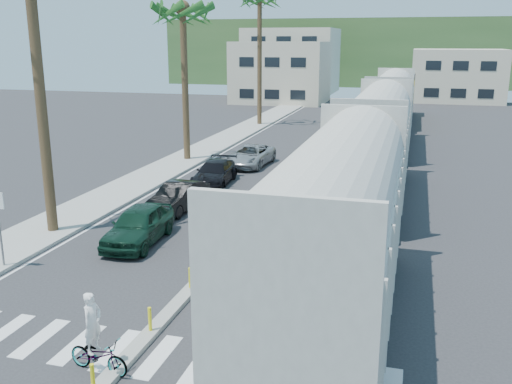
# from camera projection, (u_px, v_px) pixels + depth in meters

# --- Properties ---
(ground) EXTENTS (140.00, 140.00, 0.00)m
(ground) POSITION_uv_depth(u_px,v_px,m) (165.00, 319.00, 17.07)
(ground) COLOR #28282B
(ground) RESTS_ON ground
(sidewalk) EXTENTS (3.00, 90.00, 0.15)m
(sidewalk) POSITION_uv_depth(u_px,v_px,m) (200.00, 152.00, 42.54)
(sidewalk) COLOR gray
(sidewalk) RESTS_ON ground
(rails) EXTENTS (1.56, 100.00, 0.06)m
(rails) POSITION_uv_depth(u_px,v_px,m) (387.00, 154.00, 41.83)
(rails) COLOR black
(rails) RESTS_ON ground
(median) EXTENTS (0.45, 60.00, 0.85)m
(median) POSITION_uv_depth(u_px,v_px,m) (298.00, 173.00, 35.63)
(median) COLOR gray
(median) RESTS_ON ground
(crosswalk) EXTENTS (14.00, 2.20, 0.01)m
(crosswalk) POSITION_uv_depth(u_px,v_px,m) (134.00, 353.00, 15.21)
(crosswalk) COLOR silver
(crosswalk) RESTS_ON ground
(lane_markings) EXTENTS (9.42, 90.00, 0.01)m
(lane_markings) POSITION_uv_depth(u_px,v_px,m) (283.00, 157.00, 40.91)
(lane_markings) COLOR silver
(lane_markings) RESTS_ON ground
(freight_train) EXTENTS (3.00, 60.94, 5.85)m
(freight_train) POSITION_uv_depth(u_px,v_px,m) (383.00, 129.00, 34.45)
(freight_train) COLOR #AFABA0
(freight_train) RESTS_ON ground
(buildings) EXTENTS (38.00, 27.00, 10.00)m
(buildings) POSITION_uv_depth(u_px,v_px,m) (326.00, 67.00, 84.33)
(buildings) COLOR beige
(buildings) RESTS_ON ground
(hillside) EXTENTS (80.00, 20.00, 12.00)m
(hillside) POSITION_uv_depth(u_px,v_px,m) (383.00, 52.00, 108.63)
(hillside) COLOR #385628
(hillside) RESTS_ON ground
(car_lead) EXTENTS (2.42, 4.77, 1.54)m
(car_lead) POSITION_uv_depth(u_px,v_px,m) (139.00, 225.00, 23.31)
(car_lead) COLOR black
(car_lead) RESTS_ON ground
(car_second) EXTENTS (2.27, 4.51, 1.39)m
(car_second) POSITION_uv_depth(u_px,v_px,m) (178.00, 197.00, 27.78)
(car_second) COLOR black
(car_second) RESTS_ON ground
(car_third) EXTENTS (2.50, 4.89, 1.35)m
(car_third) POSITION_uv_depth(u_px,v_px,m) (215.00, 173.00, 32.98)
(car_third) COLOR black
(car_third) RESTS_ON ground
(car_rear) EXTENTS (2.96, 5.27, 1.38)m
(car_rear) POSITION_uv_depth(u_px,v_px,m) (250.00, 156.00, 37.90)
(car_rear) COLOR #9D9FA1
(car_rear) RESTS_ON ground
(cyclist) EXTENTS (1.13, 1.92, 2.14)m
(cyclist) POSITION_uv_depth(u_px,v_px,m) (97.00, 347.00, 14.19)
(cyclist) COLOR #9EA0A5
(cyclist) RESTS_ON ground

